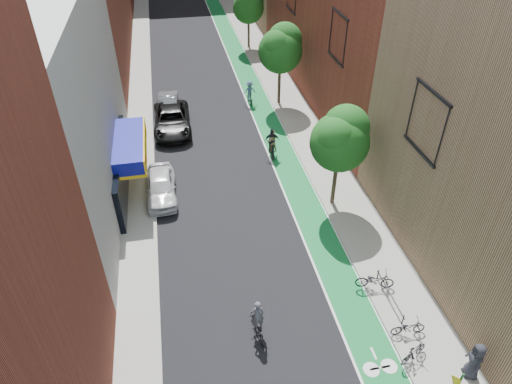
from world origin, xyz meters
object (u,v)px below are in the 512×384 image
parked_car_silver (168,106)px  cyclist_lane_far (250,94)px  cyclist_lead (257,324)px  cyclist_lane_mid (272,145)px  cyclist_lane_near (272,145)px  pedestrian (475,361)px  parked_car_black (172,120)px  parked_car_white (161,186)px

parked_car_silver → cyclist_lane_far: cyclist_lane_far is taller
cyclist_lead → cyclist_lane_mid: size_ratio=0.99×
cyclist_lane_mid → parked_car_silver: bearing=-41.9°
cyclist_lane_near → cyclist_lane_far: cyclist_lane_far is taller
cyclist_lead → cyclist_lane_far: bearing=-106.8°
cyclist_lane_mid → pedestrian: size_ratio=1.12×
parked_car_silver → cyclist_lead: size_ratio=2.10×
parked_car_silver → pedestrian: bearing=-62.9°
parked_car_black → cyclist_lane_mid: (6.69, -5.19, 0.03)m
cyclist_lane_near → pedestrian: size_ratio=1.04×
parked_car_white → parked_car_silver: parked_car_white is taller
parked_car_black → cyclist_lane_mid: size_ratio=2.81×
cyclist_lane_near → pedestrian: (4.20, -18.22, 0.27)m
parked_car_silver → cyclist_lane_far: bearing=9.0°
parked_car_black → cyclist_lane_far: cyclist_lane_far is taller
parked_car_white → parked_car_silver: size_ratio=1.04×
cyclist_lane_far → cyclist_lane_near: bearing=86.1°
parked_car_black → pedestrian: bearing=-63.9°
pedestrian → cyclist_lane_mid: bearing=-154.7°
parked_car_silver → cyclist_lane_mid: bearing=-45.0°
cyclist_lane_near → pedestrian: 18.70m
parked_car_silver → cyclist_lane_mid: cyclist_lane_mid is taller
pedestrian → cyclist_lane_far: bearing=-158.8°
parked_car_black → parked_car_white: bearing=-96.4°
parked_car_white → pedestrian: size_ratio=2.41×
cyclist_lane_near → cyclist_lane_mid: cyclist_lane_mid is taller
cyclist_lane_mid → cyclist_lead: bearing=81.8°
parked_car_silver → cyclist_lane_near: (6.87, -7.83, 0.11)m
parked_car_white → pedestrian: (12.00, -14.84, 0.32)m
parked_car_white → parked_car_silver: 11.25m
parked_car_silver → cyclist_lead: 22.53m
parked_car_silver → cyclist_lead: cyclist_lead is taller
cyclist_lead → cyclist_lane_far: (3.94, 22.92, 0.18)m
parked_car_black → parked_car_silver: parked_car_black is taller
cyclist_lead → cyclist_lane_far: size_ratio=1.05×
cyclist_lane_far → cyclist_lead: bearing=76.3°
parked_car_black → parked_car_silver: (-0.17, 2.73, -0.10)m
cyclist_lane_near → cyclist_lead: bearing=74.4°
parked_car_silver → parked_car_white: bearing=-90.7°
parked_car_black → cyclist_lane_mid: bearing=-36.7°
parked_car_black → cyclist_lead: bearing=-81.0°
parked_car_silver → pedestrian: pedestrian is taller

